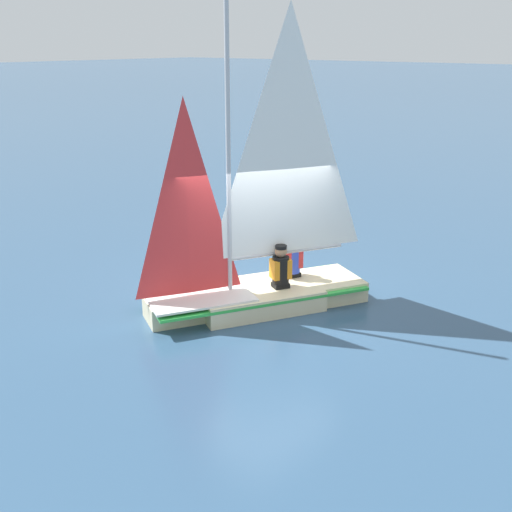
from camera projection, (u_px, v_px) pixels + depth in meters
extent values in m
plane|color=#2D4C6B|center=(256.00, 306.00, 11.72)|extent=(260.00, 260.00, 0.00)
cube|color=beige|center=(256.00, 297.00, 11.66)|extent=(2.27, 2.59, 0.37)
cube|color=beige|center=(173.00, 310.00, 11.11)|extent=(1.11, 1.17, 0.37)
cube|color=beige|center=(331.00, 285.00, 12.22)|extent=(1.47, 1.37, 0.37)
cube|color=green|center=(256.00, 291.00, 11.63)|extent=(3.10, 4.09, 0.05)
cube|color=silver|center=(198.00, 295.00, 11.21)|extent=(1.98, 2.18, 0.04)
cylinder|color=#B7B7BC|center=(228.00, 151.00, 10.63)|extent=(0.08, 0.08, 4.99)
cylinder|color=#B7B7BC|center=(287.00, 252.00, 11.63)|extent=(1.13, 1.97, 0.07)
pyramid|color=white|center=(289.00, 132.00, 10.94)|extent=(1.05, 1.86, 4.24)
pyramid|color=red|center=(186.00, 199.00, 10.60)|extent=(0.69, 1.20, 3.32)
cube|color=black|center=(355.00, 284.00, 12.42)|extent=(0.06, 0.08, 0.26)
cube|color=black|center=(280.00, 294.00, 11.66)|extent=(0.35, 0.36, 0.45)
cylinder|color=black|center=(281.00, 270.00, 11.51)|extent=(0.41, 0.41, 0.50)
cube|color=orange|center=(281.00, 269.00, 11.50)|extent=(0.39, 0.42, 0.35)
sphere|color=#A87A56|center=(281.00, 251.00, 11.40)|extent=(0.22, 0.22, 0.22)
cylinder|color=black|center=(281.00, 247.00, 11.37)|extent=(0.28, 0.28, 0.06)
cube|color=black|center=(292.00, 283.00, 12.20)|extent=(0.35, 0.36, 0.45)
cylinder|color=blue|center=(292.00, 259.00, 12.05)|extent=(0.41, 0.41, 0.50)
cube|color=red|center=(292.00, 258.00, 12.04)|extent=(0.39, 0.42, 0.35)
sphere|color=#A87A56|center=(292.00, 242.00, 11.94)|extent=(0.22, 0.22, 0.22)
cylinder|color=white|center=(293.00, 238.00, 11.91)|extent=(0.28, 0.28, 0.06)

